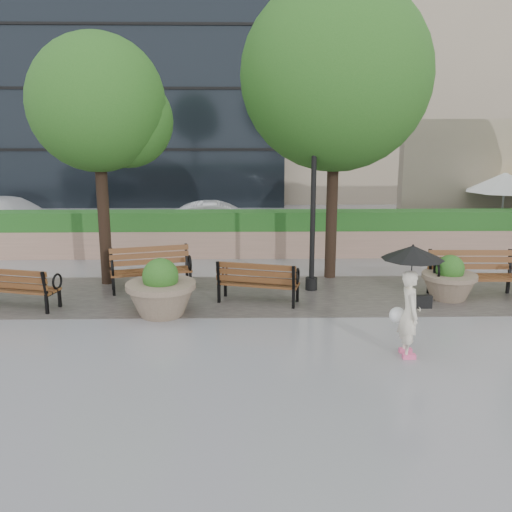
{
  "coord_description": "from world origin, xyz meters",
  "views": [
    {
      "loc": [
        -0.83,
        -9.55,
        3.84
      ],
      "look_at": [
        -0.61,
        2.24,
        1.1
      ],
      "focal_mm": 40.0,
      "sensor_mm": 36.0,
      "label": 1
    }
  ],
  "objects_px": {
    "planter_left": "(161,293)",
    "lamppost": "(313,219)",
    "bench_1": "(151,278)",
    "car_right": "(219,220)",
    "bench_0": "(19,296)",
    "planter_right": "(449,282)",
    "bench_2": "(258,290)",
    "pedestrian": "(411,290)",
    "bench_3": "(473,284)",
    "car_left": "(10,216)"
  },
  "relations": [
    {
      "from": "planter_left",
      "to": "lamppost",
      "type": "distance_m",
      "value": 3.92
    },
    {
      "from": "bench_1",
      "to": "planter_left",
      "type": "bearing_deg",
      "value": -89.62
    },
    {
      "from": "bench_2",
      "to": "pedestrian",
      "type": "distance_m",
      "value": 3.95
    },
    {
      "from": "bench_0",
      "to": "car_left",
      "type": "xyz_separation_m",
      "value": [
        -3.44,
        8.21,
        0.41
      ]
    },
    {
      "from": "car_left",
      "to": "car_right",
      "type": "height_order",
      "value": "car_left"
    },
    {
      "from": "lamppost",
      "to": "pedestrian",
      "type": "height_order",
      "value": "lamppost"
    },
    {
      "from": "bench_2",
      "to": "planter_right",
      "type": "height_order",
      "value": "planter_right"
    },
    {
      "from": "planter_left",
      "to": "bench_2",
      "type": "bearing_deg",
      "value": 21.6
    },
    {
      "from": "bench_3",
      "to": "lamppost",
      "type": "xyz_separation_m",
      "value": [
        -3.59,
        0.63,
        1.38
      ]
    },
    {
      "from": "bench_2",
      "to": "planter_right",
      "type": "distance_m",
      "value": 4.28
    },
    {
      "from": "lamppost",
      "to": "car_left",
      "type": "xyz_separation_m",
      "value": [
        -9.81,
        6.97,
        -1.01
      ]
    },
    {
      "from": "lamppost",
      "to": "car_left",
      "type": "distance_m",
      "value": 12.08
    },
    {
      "from": "planter_left",
      "to": "planter_right",
      "type": "height_order",
      "value": "planter_left"
    },
    {
      "from": "car_left",
      "to": "planter_right",
      "type": "bearing_deg",
      "value": -111.61
    },
    {
      "from": "bench_0",
      "to": "lamppost",
      "type": "bearing_deg",
      "value": -154.46
    },
    {
      "from": "bench_2",
      "to": "pedestrian",
      "type": "relative_size",
      "value": 0.98
    },
    {
      "from": "bench_1",
      "to": "planter_right",
      "type": "relative_size",
      "value": 1.64
    },
    {
      "from": "bench_3",
      "to": "bench_0",
      "type": "bearing_deg",
      "value": -175.06
    },
    {
      "from": "bench_3",
      "to": "bench_1",
      "type": "bearing_deg",
      "value": 175.83
    },
    {
      "from": "bench_3",
      "to": "lamppost",
      "type": "height_order",
      "value": "lamppost"
    },
    {
      "from": "bench_1",
      "to": "pedestrian",
      "type": "relative_size",
      "value": 1.04
    },
    {
      "from": "bench_1",
      "to": "lamppost",
      "type": "bearing_deg",
      "value": -16.14
    },
    {
      "from": "planter_left",
      "to": "car_right",
      "type": "bearing_deg",
      "value": 84.19
    },
    {
      "from": "planter_left",
      "to": "planter_right",
      "type": "distance_m",
      "value": 6.35
    },
    {
      "from": "car_left",
      "to": "car_right",
      "type": "bearing_deg",
      "value": -84.41
    },
    {
      "from": "bench_3",
      "to": "car_right",
      "type": "xyz_separation_m",
      "value": [
        -6.04,
        7.09,
        0.3
      ]
    },
    {
      "from": "bench_3",
      "to": "car_left",
      "type": "height_order",
      "value": "car_left"
    },
    {
      "from": "planter_left",
      "to": "car_left",
      "type": "height_order",
      "value": "car_left"
    },
    {
      "from": "bench_1",
      "to": "bench_3",
      "type": "height_order",
      "value": "bench_3"
    },
    {
      "from": "planter_left",
      "to": "lamppost",
      "type": "xyz_separation_m",
      "value": [
        3.28,
        1.75,
        1.22
      ]
    },
    {
      "from": "bench_2",
      "to": "planter_left",
      "type": "distance_m",
      "value": 2.16
    },
    {
      "from": "bench_0",
      "to": "car_right",
      "type": "xyz_separation_m",
      "value": [
        3.93,
        7.7,
        0.34
      ]
    },
    {
      "from": "car_left",
      "to": "bench_3",
      "type": "bearing_deg",
      "value": -109.99
    },
    {
      "from": "planter_left",
      "to": "car_left",
      "type": "bearing_deg",
      "value": 126.83
    },
    {
      "from": "bench_3",
      "to": "car_right",
      "type": "bearing_deg",
      "value": 131.86
    },
    {
      "from": "bench_2",
      "to": "lamppost",
      "type": "distance_m",
      "value": 2.13
    },
    {
      "from": "planter_right",
      "to": "car_left",
      "type": "distance_m",
      "value": 14.97
    },
    {
      "from": "bench_3",
      "to": "planter_left",
      "type": "height_order",
      "value": "planter_left"
    },
    {
      "from": "bench_1",
      "to": "planter_left",
      "type": "height_order",
      "value": "planter_left"
    },
    {
      "from": "planter_right",
      "to": "car_right",
      "type": "xyz_separation_m",
      "value": [
        -5.44,
        7.23,
        0.22
      ]
    },
    {
      "from": "bench_0",
      "to": "planter_right",
      "type": "distance_m",
      "value": 9.38
    },
    {
      "from": "bench_0",
      "to": "bench_1",
      "type": "relative_size",
      "value": 0.91
    },
    {
      "from": "bench_2",
      "to": "car_right",
      "type": "height_order",
      "value": "car_right"
    },
    {
      "from": "bench_2",
      "to": "bench_3",
      "type": "height_order",
      "value": "bench_3"
    },
    {
      "from": "bench_1",
      "to": "pedestrian",
      "type": "xyz_separation_m",
      "value": [
        4.97,
        -4.01,
        0.86
      ]
    },
    {
      "from": "bench_1",
      "to": "bench_3",
      "type": "bearing_deg",
      "value": -20.31
    },
    {
      "from": "planter_right",
      "to": "pedestrian",
      "type": "relative_size",
      "value": 0.64
    },
    {
      "from": "bench_0",
      "to": "bench_1",
      "type": "height_order",
      "value": "bench_1"
    },
    {
      "from": "bench_1",
      "to": "car_right",
      "type": "bearing_deg",
      "value": 63.43
    },
    {
      "from": "bench_2",
      "to": "planter_right",
      "type": "relative_size",
      "value": 1.54
    }
  ]
}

